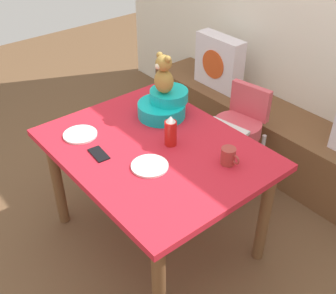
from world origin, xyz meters
TOP-DOWN VIEW (x-y plane):
  - ground_plane at (0.00, 0.00)m, footprint 8.00×8.00m
  - window_bench at (0.00, 1.24)m, footprint 2.60×0.44m
  - pillow_floral_left at (-0.69, 1.22)m, footprint 0.44×0.15m
  - dining_table at (0.00, 0.00)m, footprint 1.25×0.98m
  - highchair at (-0.07, 0.80)m, footprint 0.37×0.49m
  - infant_seat_teal at (-0.24, 0.26)m, footprint 0.30×0.33m
  - teddy_bear at (-0.24, 0.26)m, footprint 0.13×0.12m
  - ketchup_bottle at (0.04, 0.08)m, footprint 0.07×0.07m
  - coffee_mug at (0.38, 0.21)m, footprint 0.12×0.08m
  - dinner_plate_near at (-0.37, -0.27)m, footprint 0.20×0.20m
  - dinner_plate_far at (0.13, -0.14)m, footprint 0.20×0.20m
  - cell_phone at (-0.13, -0.29)m, footprint 0.15×0.08m

SIDE VIEW (x-z plane):
  - ground_plane at x=0.00m, z-range 0.00..0.00m
  - window_bench at x=0.00m, z-range 0.00..0.46m
  - highchair at x=-0.07m, z-range 0.13..0.92m
  - dining_table at x=0.00m, z-range 0.27..1.01m
  - pillow_floral_left at x=-0.69m, z-range 0.46..0.90m
  - cell_phone at x=-0.13m, z-range 0.74..0.75m
  - dinner_plate_near at x=-0.37m, z-range 0.74..0.75m
  - dinner_plate_far at x=0.13m, z-range 0.74..0.75m
  - coffee_mug at x=0.38m, z-range 0.74..0.84m
  - infant_seat_teal at x=-0.24m, z-range 0.73..0.89m
  - ketchup_bottle at x=0.04m, z-range 0.73..0.92m
  - teddy_bear at x=-0.24m, z-range 0.89..1.14m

